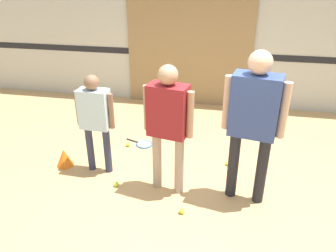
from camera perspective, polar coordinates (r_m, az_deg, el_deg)
ground_plane at (r=4.35m, az=3.53°, el=-10.38°), size 16.00×16.00×0.00m
wall_back at (r=6.49m, az=7.73°, el=17.16°), size 16.00×0.07×3.20m
wall_panel at (r=6.57m, az=3.66°, el=13.03°), size 2.44×0.05×2.20m
person_instructor at (r=3.78m, az=-0.00°, el=1.52°), size 0.61×0.33×1.63m
person_student_left at (r=4.34m, az=-12.60°, el=2.02°), size 0.53×0.23×1.39m
person_student_right at (r=3.69m, az=14.73°, el=2.07°), size 0.68×0.37×1.83m
racket_spare_on_floor at (r=5.28m, az=-4.34°, el=-3.12°), size 0.50×0.34×0.03m
tennis_ball_near_instructor at (r=3.91m, az=2.35°, el=-14.58°), size 0.07×0.07×0.07m
tennis_ball_by_spare_racket at (r=5.24m, az=-7.00°, el=-3.20°), size 0.07×0.07×0.07m
tennis_ball_stray_left at (r=4.81m, az=10.41°, el=-6.39°), size 0.07×0.07×0.07m
tennis_ball_stray_right at (r=4.37m, az=-8.99°, el=-9.97°), size 0.07×0.07×0.07m
training_cone at (r=4.91m, az=-17.60°, el=-5.25°), size 0.24×0.24×0.26m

